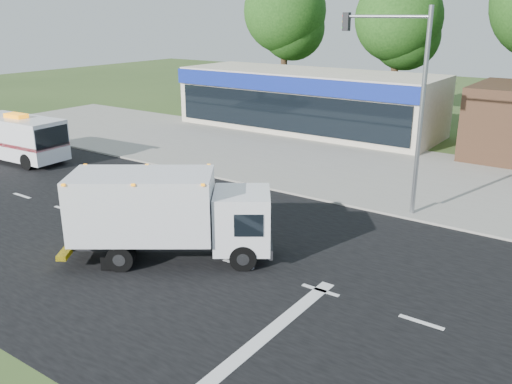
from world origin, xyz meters
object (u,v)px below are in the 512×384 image
ems_box_truck (166,211)px  ambulance_van (21,138)px  emergency_worker (85,221)px  traffic_signal_pole (407,91)px

ems_box_truck → ambulance_van: bearing=128.3°
ems_box_truck → emergency_worker: 3.29m
ambulance_van → traffic_signal_pole: traffic_signal_pole is taller
ambulance_van → traffic_signal_pole: size_ratio=0.71×
ems_box_truck → traffic_signal_pole: bearing=27.0°
ambulance_van → emergency_worker: bearing=-27.1°
emergency_worker → ambulance_van: 13.20m
ambulance_van → traffic_signal_pole: 20.41m
ems_box_truck → traffic_signal_pole: 10.21m
ambulance_van → ems_box_truck: bearing=-19.8°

